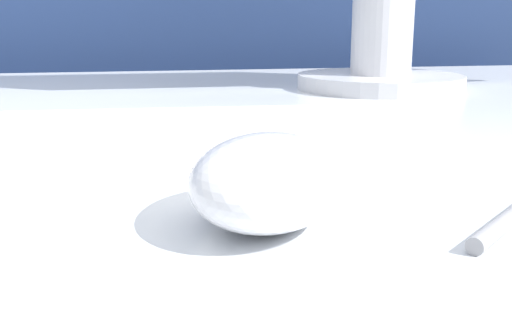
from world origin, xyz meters
name	(u,v)px	position (x,y,z in m)	size (l,w,h in m)	color
partition_panel	(179,154)	(0.00, 0.71, 0.54)	(5.00, 0.03, 1.08)	navy
computer_mouse_near	(268,179)	(-0.01, -0.27, 0.75)	(0.10, 0.12, 0.04)	white
keyboard	(94,139)	(-0.10, -0.11, 0.74)	(0.46, 0.16, 0.02)	silver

